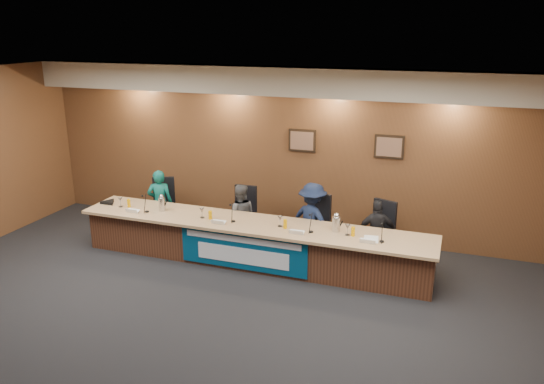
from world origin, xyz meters
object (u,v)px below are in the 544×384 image
(dais_body, at_px, (252,243))
(carafe_left, at_px, (162,204))
(panelist_c, at_px, (312,220))
(panelist_d, at_px, (377,233))
(office_chair_a, at_px, (163,209))
(office_chair_b, at_px, (242,219))
(panelist_b, at_px, (240,216))
(banner, at_px, (243,251))
(office_chair_d, at_px, (377,237))
(panelist_a, at_px, (160,203))
(carafe_right, at_px, (336,224))
(office_chair_c, at_px, (314,228))
(speakerphone, at_px, (109,202))

(dais_body, xyz_separation_m, carafe_left, (-1.70, -0.03, 0.52))
(panelist_c, xyz_separation_m, panelist_d, (1.12, 0.00, -0.09))
(office_chair_a, height_order, office_chair_b, same)
(panelist_b, xyz_separation_m, carafe_left, (-1.23, -0.63, 0.28))
(office_chair_a, bearing_deg, banner, -50.69)
(panelist_d, height_order, office_chair_b, panelist_d)
(office_chair_d, bearing_deg, office_chair_b, -160.78)
(panelist_a, height_order, panelist_c, panelist_c)
(carafe_right, bearing_deg, office_chair_c, 129.36)
(panelist_a, xyz_separation_m, speakerphone, (-0.71, -0.61, 0.13))
(panelist_a, relative_size, speakerphone, 4.05)
(dais_body, height_order, office_chair_b, dais_body)
(carafe_right, bearing_deg, panelist_a, 171.00)
(panelist_a, relative_size, office_chair_c, 2.70)
(carafe_left, height_order, speakerphone, carafe_left)
(office_chair_d, bearing_deg, panelist_d, -70.78)
(panelist_b, distance_m, panelist_c, 1.36)
(panelist_a, distance_m, office_chair_c, 3.03)
(office_chair_a, xyz_separation_m, speakerphone, (-0.71, -0.71, 0.30))
(panelist_b, height_order, panelist_c, panelist_c)
(banner, xyz_separation_m, office_chair_d, (2.01, 1.12, 0.10))
(banner, bearing_deg, panelist_a, 154.52)
(office_chair_b, height_order, carafe_left, carafe_left)
(office_chair_b, height_order, office_chair_d, same)
(panelist_a, bearing_deg, panelist_c, 157.80)
(dais_body, xyz_separation_m, office_chair_d, (2.01, 0.70, 0.13))
(panelist_c, xyz_separation_m, office_chair_d, (1.12, 0.10, -0.19))
(panelist_c, distance_m, panelist_d, 1.12)
(panelist_c, relative_size, carafe_left, 5.50)
(banner, bearing_deg, panelist_b, 114.74)
(office_chair_c, bearing_deg, panelist_a, -163.75)
(office_chair_a, relative_size, carafe_right, 2.00)
(banner, xyz_separation_m, office_chair_b, (-0.47, 1.12, 0.10))
(panelist_d, bearing_deg, speakerphone, -9.50)
(dais_body, distance_m, panelist_b, 0.80)
(office_chair_b, xyz_separation_m, office_chair_c, (1.36, 0.00, 0.00))
(office_chair_c, distance_m, carafe_right, 0.94)
(panelist_b, height_order, panelist_d, panelist_b)
(office_chair_b, relative_size, speakerphone, 1.50)
(panelist_d, distance_m, carafe_left, 3.77)
(panelist_b, distance_m, office_chair_c, 1.37)
(panelist_b, xyz_separation_m, panelist_d, (2.48, 0.00, -0.01))
(panelist_d, height_order, office_chair_d, panelist_d)
(office_chair_b, bearing_deg, panelist_b, -93.71)
(dais_body, relative_size, office_chair_c, 12.50)
(speakerphone, bearing_deg, office_chair_d, 8.39)
(panelist_b, xyz_separation_m, carafe_right, (1.90, -0.56, 0.28))
(carafe_right, bearing_deg, office_chair_d, 49.20)
(panelist_c, height_order, office_chair_c, panelist_c)
(panelist_a, relative_size, carafe_left, 5.33)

